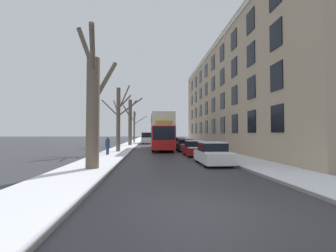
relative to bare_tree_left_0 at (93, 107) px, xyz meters
The scene contains 16 objects.
ground_plane 8.91m from the bare_tree_left_0, 54.61° to the right, with size 320.00×320.00×0.00m, color #38383D.
sidewalk_left 46.46m from the bare_tree_left_0, 90.51° to the left, with size 2.98×130.00×0.16m.
sidewalk_right 47.50m from the bare_tree_left_0, 77.95° to the left, with size 2.98×130.00×0.16m.
terrace_facade_right 22.61m from the bare_tree_left_0, 44.76° to the left, with size 9.10×37.04×13.76m.
bare_tree_left_0 is the anchor object (origin of this frame).
bare_tree_left_1 11.98m from the bare_tree_left_0, 91.14° to the left, with size 3.62×3.82×7.51m.
bare_tree_left_2 25.35m from the bare_tree_left_0, 90.23° to the left, with size 3.58×2.86×7.99m.
bare_tree_left_3 36.82m from the bare_tree_left_0, 90.19° to the left, with size 3.91×2.59×6.92m.
double_decker_bus 16.69m from the bare_tree_left_0, 73.98° to the left, with size 2.54×11.24×4.37m.
parked_car_0 8.10m from the bare_tree_left_0, 15.58° to the left, with size 1.81×3.91×1.49m.
parked_car_1 11.11m from the bare_tree_left_0, 47.08° to the left, with size 1.85×3.91×1.42m.
parked_car_2 15.58m from the bare_tree_left_0, 61.50° to the left, with size 1.79×4.08×1.45m.
parked_car_3 20.29m from the bare_tree_left_0, 68.67° to the left, with size 1.86×4.43×1.51m.
parked_car_4 25.47m from the bare_tree_left_0, 73.22° to the left, with size 1.89×4.49×1.50m.
oncoming_van 33.60m from the bare_tree_left_0, 85.61° to the left, with size 2.01×5.74×2.32m.
pedestrian_left_sidewalk 8.49m from the bare_tree_left_0, 94.68° to the left, with size 0.39×0.39×1.78m.
Camera 1 is at (-1.67, -5.95, 2.05)m, focal length 24.00 mm.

